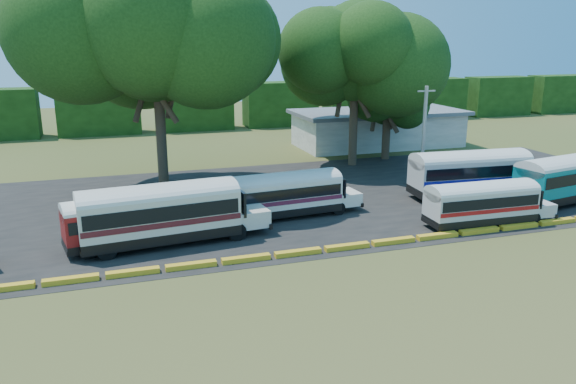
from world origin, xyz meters
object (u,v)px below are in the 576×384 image
object	(u,v)px
bus_white_red	(484,201)
tree_west	(155,29)
bus_cream_west	(164,210)
bus_teal	(571,175)
bus_red	(135,216)

from	to	relation	value
bus_white_red	tree_west	world-z (taller)	tree_west
bus_cream_west	bus_white_red	size ratio (longest dim) A/B	1.28
bus_white_red	bus_teal	bearing A→B (deg)	17.13
bus_cream_west	bus_white_red	world-z (taller)	bus_cream_west
bus_cream_west	bus_white_red	xyz separation A→B (m)	(20.04, -2.87, -0.43)
bus_teal	tree_west	world-z (taller)	tree_west
bus_white_red	bus_red	bearing A→B (deg)	173.03
bus_white_red	tree_west	bearing A→B (deg)	143.07
tree_west	bus_white_red	bearing A→B (deg)	-38.67
bus_teal	tree_west	xyz separation A→B (m)	(-28.31, 12.47, 10.44)
bus_red	bus_teal	size ratio (longest dim) A/B	0.86
bus_cream_west	bus_red	bearing A→B (deg)	158.37
bus_cream_west	bus_teal	distance (m)	29.51
bus_red	bus_teal	distance (m)	31.13
bus_teal	bus_red	bearing A→B (deg)	168.58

